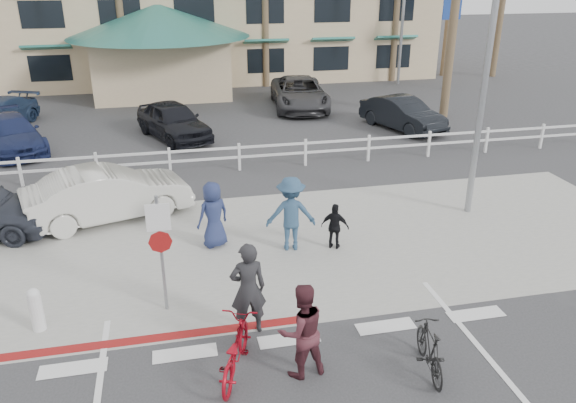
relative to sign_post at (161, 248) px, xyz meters
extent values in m
plane|color=#333335|center=(2.30, -2.20, -1.45)|extent=(140.00, 140.00, 0.00)
cube|color=gray|center=(2.30, 2.30, -1.44)|extent=(22.00, 7.00, 0.01)
cube|color=#333335|center=(2.30, 6.30, -1.45)|extent=(40.00, 5.00, 0.01)
cube|color=#333335|center=(2.30, 15.80, -1.45)|extent=(50.00, 16.00, 0.01)
cube|color=maroon|center=(-0.70, -1.00, -1.44)|extent=(7.00, 0.25, 0.02)
imported|color=maroon|center=(1.16, -2.32, -0.96)|extent=(1.25, 1.97, 0.98)
imported|color=black|center=(1.59, -1.14, -0.47)|extent=(0.74, 0.51, 1.95)
imported|color=black|center=(4.55, -3.00, -0.99)|extent=(0.67, 1.58, 0.92)
imported|color=#4C2129|center=(2.31, -2.57, -0.55)|extent=(0.98, 0.82, 1.79)
imported|color=navy|center=(3.18, 2.14, -0.48)|extent=(1.35, 0.89, 1.95)
imported|color=black|center=(4.27, 1.90, -0.84)|extent=(0.77, 0.61, 1.22)
imported|color=navy|center=(1.28, 2.71, -0.57)|extent=(1.01, 0.87, 1.75)
imported|color=beige|center=(-1.47, 5.06, -0.69)|extent=(4.85, 2.88, 1.51)
imported|color=#182149|center=(-5.64, 12.51, -0.77)|extent=(3.60, 5.05, 1.36)
imported|color=black|center=(0.58, 12.85, -0.69)|extent=(3.40, 4.84, 1.53)
imported|color=black|center=(10.44, 12.11, -0.75)|extent=(2.85, 4.52, 1.41)
imported|color=#363639|center=(6.93, 16.92, -0.68)|extent=(3.14, 5.78, 1.54)
camera|label=1|loc=(0.35, -10.39, 5.30)|focal=35.00mm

